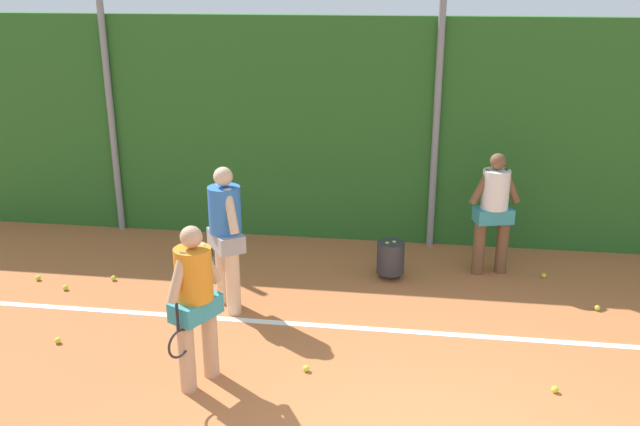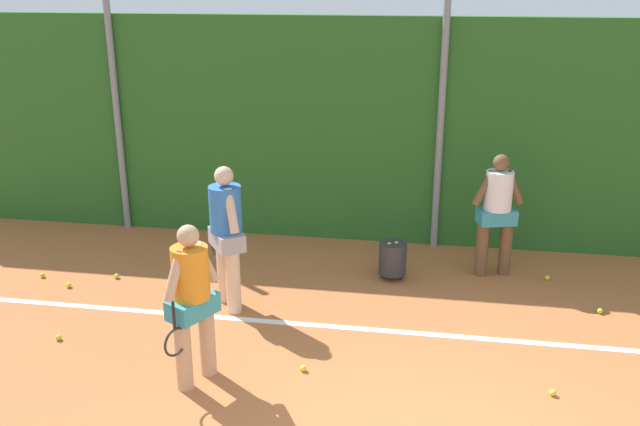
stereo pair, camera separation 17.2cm
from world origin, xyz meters
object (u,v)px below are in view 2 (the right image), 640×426
at_px(ball_hopper, 393,258).
at_px(tennis_ball_0, 553,393).
at_px(tennis_ball_5, 303,368).
at_px(tennis_ball_12, 547,278).
at_px(tennis_ball_10, 42,275).
at_px(player_foreground_near, 192,297).
at_px(tennis_ball_6, 600,311).
at_px(tennis_ball_4, 59,337).
at_px(tennis_ball_8, 117,276).
at_px(tennis_ball_11, 214,273).
at_px(player_midcourt, 226,230).
at_px(tennis_ball_2, 69,285).
at_px(player_backcourt_far, 497,209).

height_order(ball_hopper, tennis_ball_0, ball_hopper).
xyz_separation_m(tennis_ball_5, tennis_ball_12, (2.74, 2.67, 0.00)).
relative_size(tennis_ball_10, tennis_ball_12, 1.00).
relative_size(player_foreground_near, tennis_ball_6, 24.62).
distance_m(ball_hopper, tennis_ball_4, 4.14).
relative_size(tennis_ball_5, tennis_ball_8, 1.00).
height_order(tennis_ball_6, tennis_ball_11, same).
height_order(tennis_ball_0, tennis_ball_10, same).
bearing_deg(player_midcourt, ball_hopper, -94.74).
bearing_deg(tennis_ball_2, tennis_ball_5, -23.27).
xyz_separation_m(player_midcourt, tennis_ball_11, (-0.46, 0.82, -0.94)).
bearing_deg(tennis_ball_4, tennis_ball_8, 93.22).
xyz_separation_m(player_midcourt, tennis_ball_5, (1.15, -1.27, -0.94)).
bearing_deg(tennis_ball_10, tennis_ball_5, -23.44).
bearing_deg(tennis_ball_6, tennis_ball_12, 118.67).
bearing_deg(tennis_ball_12, tennis_ball_2, -168.40).
bearing_deg(tennis_ball_4, tennis_ball_6, 15.33).
bearing_deg(tennis_ball_0, player_midcourt, 159.90).
bearing_deg(ball_hopper, tennis_ball_6, -13.33).
bearing_deg(tennis_ball_5, tennis_ball_10, 156.56).
relative_size(player_midcourt, tennis_ball_0, 26.34).
relative_size(player_foreground_near, tennis_ball_12, 24.62).
bearing_deg(tennis_ball_5, tennis_ball_2, 156.73).
bearing_deg(player_foreground_near, tennis_ball_5, 135.23).
bearing_deg(tennis_ball_0, tennis_ball_5, 179.35).
height_order(tennis_ball_10, tennis_ball_11, same).
distance_m(ball_hopper, tennis_ball_5, 2.51).
distance_m(tennis_ball_0, tennis_ball_2, 5.91).
distance_m(tennis_ball_0, tennis_ball_11, 4.54).
xyz_separation_m(player_foreground_near, tennis_ball_2, (-2.33, 1.77, -0.88)).
xyz_separation_m(tennis_ball_0, tennis_ball_12, (0.33, 2.70, 0.00)).
bearing_deg(tennis_ball_10, tennis_ball_4, -54.28).
relative_size(player_foreground_near, player_backcourt_far, 0.99).
height_order(tennis_ball_10, tennis_ball_12, same).
bearing_deg(tennis_ball_12, tennis_ball_11, -172.36).
relative_size(tennis_ball_6, tennis_ball_11, 1.00).
distance_m(player_foreground_near, tennis_ball_5, 1.37).
bearing_deg(tennis_ball_11, ball_hopper, 7.35).
xyz_separation_m(tennis_ball_4, tennis_ball_10, (-1.07, 1.49, 0.00)).
bearing_deg(ball_hopper, tennis_ball_5, -106.93).
distance_m(tennis_ball_0, tennis_ball_12, 2.72).
relative_size(tennis_ball_4, tennis_ball_8, 1.00).
distance_m(tennis_ball_0, tennis_ball_5, 2.41).
xyz_separation_m(tennis_ball_8, tennis_ball_12, (5.58, 0.88, 0.00)).
xyz_separation_m(player_foreground_near, tennis_ball_6, (4.21, 2.14, -0.88)).
bearing_deg(tennis_ball_10, tennis_ball_6, 1.19).
height_order(ball_hopper, tennis_ball_2, ball_hopper).
distance_m(player_backcourt_far, ball_hopper, 1.49).
relative_size(ball_hopper, tennis_ball_11, 7.78).
relative_size(tennis_ball_2, tennis_ball_5, 1.00).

